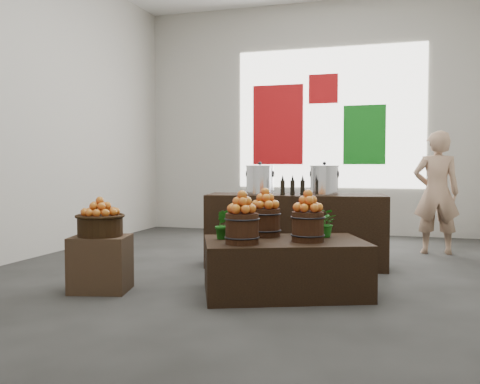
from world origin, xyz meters
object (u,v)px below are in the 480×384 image
(stock_pot_left, at_px, (260,181))
(crate, at_px, (101,264))
(wicker_basket, at_px, (100,226))
(counter, at_px, (296,230))
(display_table, at_px, (285,267))
(shopper, at_px, (436,193))
(stock_pot_center, at_px, (324,181))

(stock_pot_left, bearing_deg, crate, -122.67)
(wicker_basket, relative_size, counter, 0.20)
(wicker_basket, distance_m, stock_pot_left, 2.07)
(display_table, bearing_deg, shopper, 40.06)
(stock_pot_left, height_order, shopper, shopper)
(display_table, height_order, stock_pot_left, stock_pot_left)
(wicker_basket, distance_m, display_table, 1.78)
(wicker_basket, relative_size, stock_pot_center, 1.31)
(wicker_basket, xyz_separation_m, stock_pot_left, (1.10, 1.71, 0.39))
(wicker_basket, xyz_separation_m, counter, (1.52, 1.78, -0.20))
(wicker_basket, bearing_deg, shopper, 45.41)
(stock_pot_center, height_order, shopper, shopper)
(crate, xyz_separation_m, counter, (1.52, 1.78, 0.16))
(display_table, height_order, stock_pot_center, stock_pot_center)
(wicker_basket, height_order, stock_pot_left, stock_pot_left)
(display_table, relative_size, counter, 0.70)
(display_table, xyz_separation_m, counter, (-0.17, 1.38, 0.17))
(wicker_basket, height_order, counter, counter)
(stock_pot_left, xyz_separation_m, stock_pot_center, (0.75, 0.12, 0.00))
(crate, xyz_separation_m, display_table, (1.69, 0.40, -0.01))
(stock_pot_center, bearing_deg, shopper, 46.29)
(counter, bearing_deg, stock_pot_left, 180.00)
(crate, height_order, display_table, crate)
(wicker_basket, relative_size, display_table, 0.29)
(counter, bearing_deg, stock_pot_center, 0.00)
(stock_pot_left, distance_m, stock_pot_center, 0.75)
(wicker_basket, xyz_separation_m, stock_pot_center, (1.85, 1.83, 0.39))
(stock_pot_left, bearing_deg, counter, 8.88)
(stock_pot_left, distance_m, shopper, 2.54)
(wicker_basket, relative_size, shopper, 0.26)
(crate, bearing_deg, stock_pot_left, 57.33)
(crate, height_order, wicker_basket, wicker_basket)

